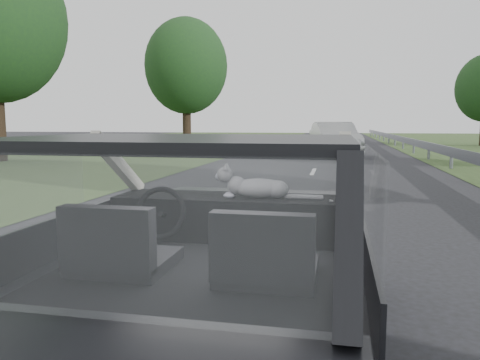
% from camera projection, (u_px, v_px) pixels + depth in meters
% --- Properties ---
extents(subject_car, '(1.80, 4.00, 1.45)m').
position_uv_depth(subject_car, '(205.00, 259.00, 2.71)').
color(subject_car, black).
rests_on(subject_car, ground).
extents(dashboard, '(1.58, 0.45, 0.30)m').
position_uv_depth(dashboard, '(229.00, 217.00, 3.30)').
color(dashboard, black).
rests_on(dashboard, subject_car).
extents(driver_seat, '(0.50, 0.72, 0.42)m').
position_uv_depth(driver_seat, '(117.00, 242.00, 2.49)').
color(driver_seat, black).
rests_on(driver_seat, subject_car).
extents(passenger_seat, '(0.50, 0.72, 0.42)m').
position_uv_depth(passenger_seat, '(265.00, 250.00, 2.33)').
color(passenger_seat, black).
rests_on(passenger_seat, subject_car).
extents(steering_wheel, '(0.36, 0.36, 0.04)m').
position_uv_depth(steering_wheel, '(160.00, 213.00, 3.09)').
color(steering_wheel, black).
rests_on(steering_wheel, dashboard).
extents(cat, '(0.54, 0.21, 0.23)m').
position_uv_depth(cat, '(259.00, 187.00, 3.19)').
color(cat, gray).
rests_on(cat, dashboard).
extents(other_car, '(2.81, 5.03, 1.56)m').
position_uv_depth(other_car, '(334.00, 139.00, 21.50)').
color(other_car, silver).
rests_on(other_car, ground).
extents(tree_6, '(6.60, 6.60, 7.61)m').
position_uv_depth(tree_6, '(186.00, 85.00, 28.50)').
color(tree_6, '#1A381B').
rests_on(tree_6, ground).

